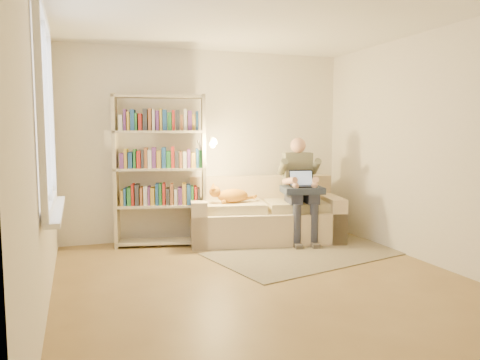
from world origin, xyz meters
name	(u,v)px	position (x,y,z in m)	size (l,w,h in m)	color
floor	(268,284)	(0.00, 0.00, 0.00)	(4.50, 4.50, 0.00)	olive
ceiling	(270,10)	(0.00, 0.00, 2.60)	(4.00, 4.50, 0.02)	white
wall_left	(42,155)	(-2.00, 0.00, 1.30)	(0.02, 4.50, 2.60)	silver
wall_right	(438,149)	(2.00, 0.00, 1.30)	(0.02, 4.50, 2.60)	silver
wall_back	(207,145)	(0.00, 2.25, 1.30)	(4.00, 0.02, 2.60)	silver
wall_front	(444,170)	(0.00, -2.25, 1.30)	(4.00, 0.02, 2.60)	silver
window	(50,145)	(-1.95, 0.20, 1.38)	(0.12, 1.52, 1.69)	white
sofa	(264,218)	(0.67, 1.74, 0.31)	(2.16, 1.30, 0.86)	beige
person	(300,183)	(1.08, 1.50, 0.80)	(0.49, 0.66, 1.40)	#696B56
cat	(230,195)	(0.17, 1.72, 0.65)	(0.65, 0.30, 0.23)	orange
blanket	(300,190)	(1.03, 1.38, 0.72)	(0.52, 0.42, 0.08)	#262F42
laptop	(300,182)	(1.03, 1.39, 0.82)	(0.37, 0.32, 0.28)	black
bookshelf	(161,163)	(-0.71, 1.90, 1.08)	(1.28, 0.61, 1.96)	beige
rug	(308,253)	(0.90, 0.90, 0.01)	(2.32, 1.37, 0.01)	gray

